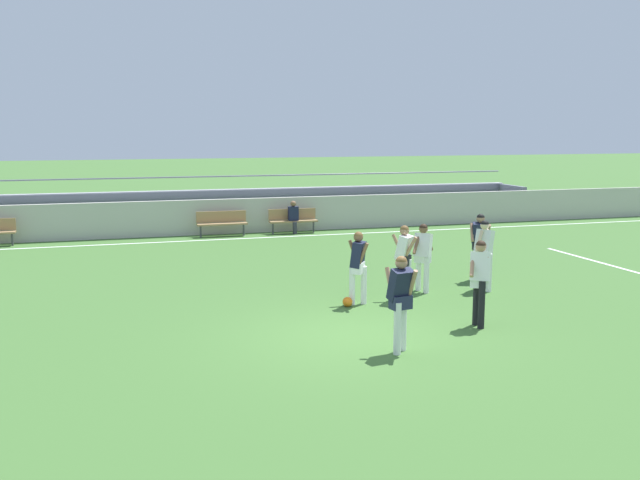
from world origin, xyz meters
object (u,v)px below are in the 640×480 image
bench_near_bin (293,218)px  player_white_deep_cover (480,275)px  player_white_overlapping (404,255)px  soccer_ball (347,302)px  bench_centre_sideline (222,221)px  bleacher_stand (268,206)px  player_dark_wide_right (358,261)px  player_white_on_ball (484,249)px  player_dark_pressing_high (401,295)px  player_white_trailing_run (423,252)px  spectator_seated (294,215)px  player_dark_wide_left (480,241)px

bench_near_bin → player_white_deep_cover: player_white_deep_cover is taller
player_white_deep_cover → player_white_overlapping: bearing=102.1°
bench_near_bin → player_white_deep_cover: bearing=-88.3°
player_white_overlapping → soccer_ball: 1.72m
bench_centre_sideline → player_white_overlapping: (2.52, -10.66, 0.47)m
bleacher_stand → player_dark_wide_right: 13.18m
bench_centre_sideline → player_white_deep_cover: (3.05, -13.13, 0.48)m
bench_near_bin → player_white_on_ball: player_white_on_ball is taller
player_dark_pressing_high → bleacher_stand: bearing=85.5°
player_white_on_ball → player_white_trailing_run: size_ratio=1.04×
player_white_overlapping → player_dark_pressing_high: size_ratio=1.00×
soccer_ball → player_white_on_ball: bearing=8.6°
bench_centre_sideline → spectator_seated: size_ratio=1.49×
bench_near_bin → bench_centre_sideline: size_ratio=1.00×
player_white_on_ball → soccer_ball: player_white_on_ball is taller
player_white_overlapping → soccer_ball: size_ratio=7.75×
player_white_on_ball → player_white_overlapping: bearing=-172.8°
player_dark_wide_right → bench_centre_sideline: bearing=97.3°
bench_centre_sideline → spectator_seated: spectator_seated is taller
bench_centre_sideline → player_white_trailing_run: bearing=-72.2°
player_white_on_ball → soccer_ball: bearing=-171.4°
bench_near_bin → player_dark_pressing_high: bearing=-96.9°
bench_near_bin → player_white_overlapping: (-0.13, -10.66, 0.47)m
player_white_overlapping → player_dark_wide_left: size_ratio=0.99×
bleacher_stand → spectator_seated: bearing=-80.5°
spectator_seated → soccer_ball: bearing=-98.3°
bench_near_bin → player_dark_wide_left: player_dark_wide_left is taller
soccer_ball → bench_near_bin: bearing=81.8°
bench_near_bin → player_white_overlapping: bearing=-90.7°
bleacher_stand → player_dark_wide_right: size_ratio=13.64×
player_dark_wide_right → player_dark_wide_left: 4.06m
player_white_on_ball → player_dark_wide_left: size_ratio=0.99×
player_dark_wide_right → player_white_on_ball: 3.35m
spectator_seated → player_white_overlapping: size_ratio=0.71×
bench_centre_sideline → bench_near_bin: bearing=0.0°
bleacher_stand → player_white_on_ball: bearing=-79.1°
soccer_ball → player_white_overlapping: bearing=10.7°
spectator_seated → bench_centre_sideline: bearing=177.5°
soccer_ball → player_dark_wide_right: bearing=26.0°
bench_near_bin → player_dark_pressing_high: size_ratio=1.05×
player_dark_pressing_high → player_white_deep_cover: bearing=26.2°
bench_centre_sideline → player_dark_pressing_high: (0.94, -14.17, 0.47)m
player_dark_pressing_high → player_white_overlapping: bearing=65.8°
spectator_seated → player_dark_wide_left: (2.52, -9.23, 0.33)m
spectator_seated → soccer_ball: size_ratio=5.50×
player_white_deep_cover → soccer_ball: size_ratio=7.81×
player_white_on_ball → player_dark_pressing_high: 5.34m
player_dark_wide_right → spectator_seated: bearing=83.2°
bench_near_bin → player_white_deep_cover: (0.40, -13.13, 0.48)m
bleacher_stand → player_dark_wide_right: bleacher_stand is taller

